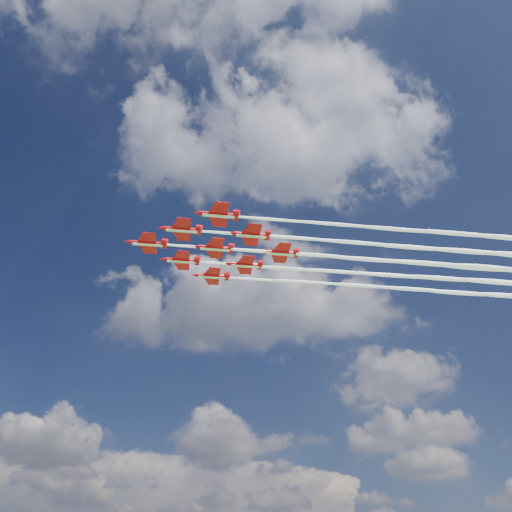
% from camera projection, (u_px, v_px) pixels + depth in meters
% --- Properties ---
extents(jet_lead, '(128.33, 40.14, 2.94)m').
position_uv_depth(jet_lead, '(368.00, 259.00, 143.42)').
color(jet_lead, red).
extents(jet_row2_port, '(128.33, 40.14, 2.94)m').
position_uv_depth(jet_row2_port, '(409.00, 247.00, 138.18)').
color(jet_row2_port, red).
extents(jet_row2_starb, '(128.33, 40.14, 2.94)m').
position_uv_depth(jet_row2_starb, '(390.00, 275.00, 150.61)').
color(jet_row2_starb, red).
extents(jet_row3_port, '(128.33, 40.14, 2.94)m').
position_uv_depth(jet_row3_port, '(453.00, 233.00, 132.95)').
color(jet_row3_port, red).
extents(jet_row3_centre, '(128.33, 40.14, 2.94)m').
position_uv_depth(jet_row3_centre, '(429.00, 264.00, 145.37)').
color(jet_row3_centre, red).
extents(jet_row3_starb, '(128.33, 40.14, 2.94)m').
position_uv_depth(jet_row3_starb, '(409.00, 289.00, 157.80)').
color(jet_row3_starb, red).
extents(jet_row4_port, '(128.33, 40.14, 2.94)m').
position_uv_depth(jet_row4_port, '(472.00, 251.00, 140.14)').
color(jet_row4_port, red).
extents(jet_row4_starb, '(128.33, 40.14, 2.94)m').
position_uv_depth(jet_row4_starb, '(448.00, 279.00, 152.57)').
color(jet_row4_starb, red).
extents(jet_tail, '(128.33, 40.14, 2.94)m').
position_uv_depth(jet_tail, '(489.00, 268.00, 147.33)').
color(jet_tail, red).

